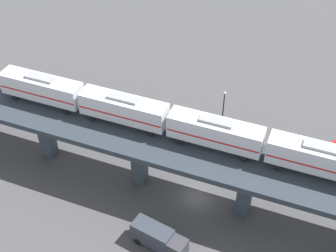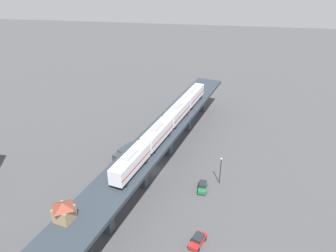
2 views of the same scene
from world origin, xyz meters
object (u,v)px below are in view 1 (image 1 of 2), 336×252
Objects in this scene: delivery_truck at (158,238)px; subway_train at (168,120)px; street_lamp at (223,106)px; street_car_green at (240,139)px.

subway_train is at bearing -177.28° from delivery_truck.
subway_train is 7.08× the size of street_lamp.
street_lamp reaches higher than delivery_truck.
subway_train is 17.28m from street_car_green.
street_car_green is at bearing 155.75° from delivery_truck.
delivery_truck is at bearing -14.43° from street_lamp.
subway_train reaches higher than street_lamp.
street_lamp is at bearing -140.25° from street_car_green.
subway_train is at bearing -27.19° from street_lamp.
street_car_green is 22.75m from delivery_truck.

